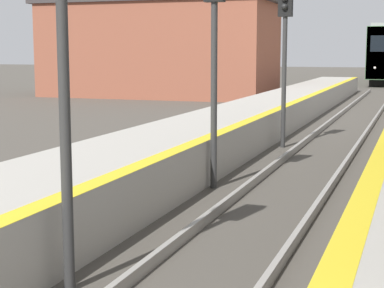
# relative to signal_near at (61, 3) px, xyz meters

# --- Properties ---
(signal_near) EXTENTS (0.36, 0.31, 4.33)m
(signal_near) POSITION_rel_signal_near_xyz_m (0.00, 0.00, 0.00)
(signal_near) COLOR #2D2D2D
(signal_near) RESTS_ON ground
(signal_mid) EXTENTS (0.36, 0.31, 4.33)m
(signal_mid) POSITION_rel_signal_near_xyz_m (-0.11, 5.48, 0.00)
(signal_mid) COLOR #2D2D2D
(signal_mid) RESTS_ON ground
(signal_far) EXTENTS (0.36, 0.31, 4.33)m
(signal_far) POSITION_rel_signal_near_xyz_m (0.09, 10.95, 0.00)
(signal_far) COLOR #2D2D2D
(signal_far) RESTS_ON ground
(station_building) EXTENTS (13.18, 6.01, 5.39)m
(station_building) POSITION_rel_signal_near_xyz_m (-10.36, 27.70, -0.33)
(station_building) COLOR brown
(station_building) RESTS_ON ground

